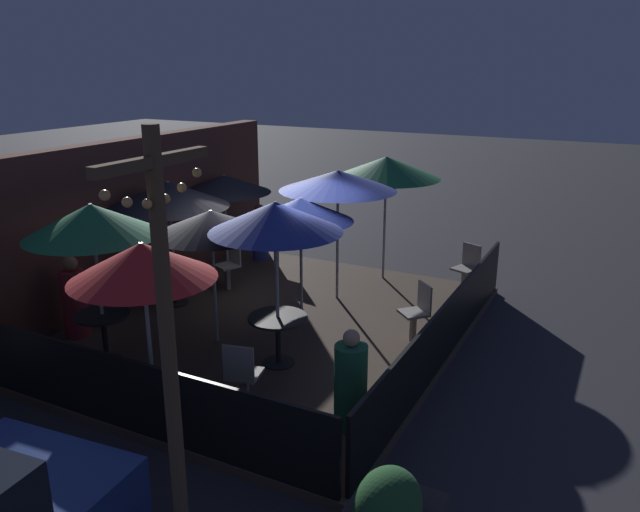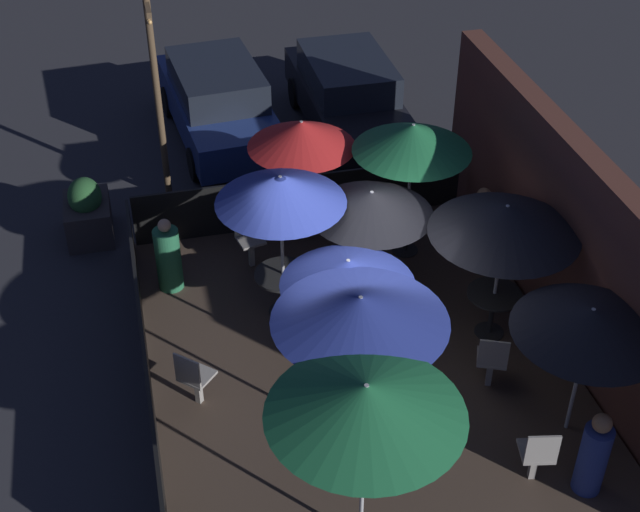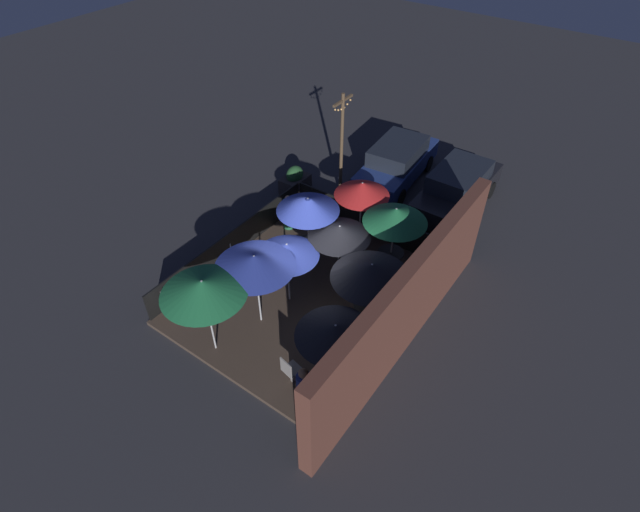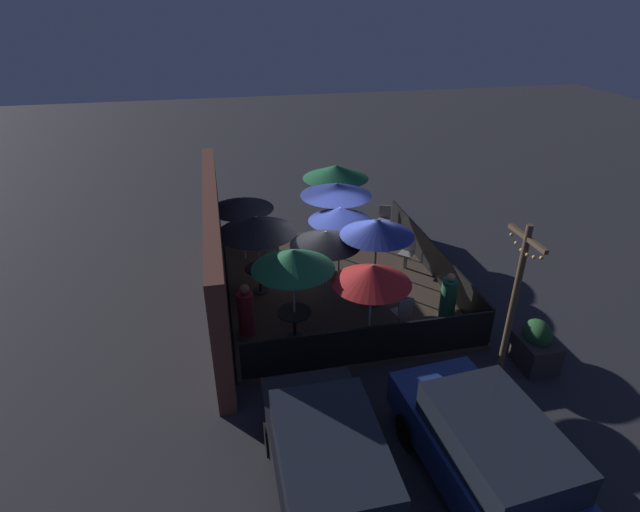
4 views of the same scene
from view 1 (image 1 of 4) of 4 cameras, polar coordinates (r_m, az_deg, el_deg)
name	(u,v)px [view 1 (image 1 of 4)]	position (r m, az deg, el deg)	size (l,w,h in m)	color
ground_plane	(275,331)	(10.62, -4.14, -6.83)	(60.00, 60.00, 0.00)	#2D2D33
patio_deck	(275,327)	(10.60, -4.15, -6.54)	(7.06, 5.93, 0.12)	#47382D
building_wall	(124,223)	(12.02, -17.47, 2.92)	(8.66, 0.36, 3.02)	brown
fence_front	(446,331)	(9.32, 11.44, -6.73)	(6.86, 0.05, 0.95)	black
fence_side_left	(122,393)	(7.91, -17.65, -11.84)	(0.05, 5.73, 0.95)	black
patio_umbrella_0	(276,217)	(8.52, -4.08, 3.57)	(1.86, 1.86, 2.42)	#B2B2B7
patio_umbrella_1	(169,194)	(11.16, -13.67, 5.50)	(2.10, 2.10, 2.25)	#B2B2B7
patio_umbrella_2	(92,220)	(9.14, -20.14, 3.07)	(1.87, 1.87, 2.37)	#B2B2B7
patio_umbrella_3	(301,210)	(10.25, -1.78, 4.25)	(1.76, 1.76, 2.10)	#B2B2B7
patio_umbrella_4	(142,261)	(7.56, -15.95, -0.47)	(1.74, 1.74, 2.22)	#B2B2B7
patio_umbrella_5	(386,168)	(12.26, 6.08, 8.05)	(2.12, 2.12, 2.47)	#B2B2B7
patio_umbrella_6	(224,184)	(12.90, -8.76, 6.52)	(1.91, 1.91, 2.02)	#B2B2B7
patio_umbrella_7	(338,181)	(11.08, 1.66, 6.91)	(2.11, 2.11, 2.40)	#B2B2B7
patio_umbrella_8	(211,223)	(9.45, -9.94, 3.03)	(1.79, 1.79, 2.12)	#B2B2B7
dining_table_0	(278,326)	(9.04, -3.86, -6.45)	(0.86, 0.86, 0.73)	black
dining_table_1	(175,273)	(11.53, -13.16, -1.50)	(0.79, 0.79, 0.75)	black
dining_table_2	(104,324)	(9.61, -19.18, -5.90)	(0.79, 0.79, 0.75)	black
patio_chair_0	(467,267)	(12.12, 13.31, -0.95)	(0.52, 0.52, 0.94)	gray
patio_chair_1	(242,374)	(7.91, -7.10, -10.65)	(0.48, 0.48, 0.96)	gray
patio_chair_2	(418,310)	(9.87, 8.91, -4.93)	(0.57, 0.57, 0.94)	gray
patio_chair_3	(278,243)	(13.36, -3.85, 1.17)	(0.47, 0.47, 0.93)	gray
patio_chair_4	(230,263)	(12.08, -8.24, -0.67)	(0.52, 0.52, 0.95)	gray
patron_0	(74,300)	(10.66, -21.54, -3.80)	(0.44, 0.44, 1.34)	maroon
patron_1	(351,384)	(7.56, 2.82, -11.65)	(0.56, 0.56, 1.27)	#236642
patron_2	(260,235)	(13.84, -5.49, 1.96)	(0.50, 0.50, 1.25)	navy
light_post	(169,362)	(4.84, -13.62, -9.38)	(1.10, 0.12, 3.95)	brown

